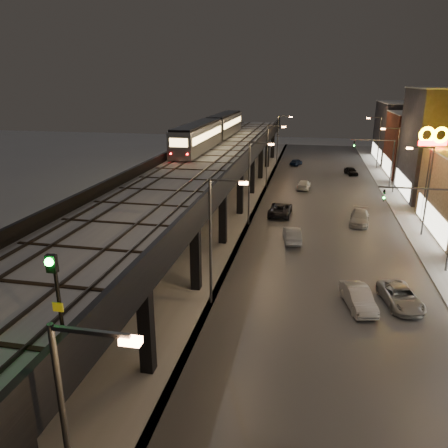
{
  "coord_description": "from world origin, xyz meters",
  "views": [
    {
      "loc": [
        5.66,
        -13.78,
        14.96
      ],
      "look_at": [
        -0.35,
        15.87,
        5.0
      ],
      "focal_mm": 35.0,
      "sensor_mm": 36.0,
      "label": 1
    }
  ],
  "objects_px": {
    "car_near_white": "(292,235)",
    "car_mid_silver": "(280,209)",
    "car_far_white": "(296,162)",
    "car_onc_silver": "(358,299)",
    "car_onc_white": "(360,218)",
    "rail_signal": "(55,282)",
    "subway_train": "(213,130)",
    "car_onc_red": "(351,171)",
    "car_onc_dark": "(401,297)",
    "car_mid_dark": "(304,185)"
  },
  "relations": [
    {
      "from": "car_mid_silver",
      "to": "car_onc_red",
      "type": "bearing_deg",
      "value": -108.62
    },
    {
      "from": "car_onc_white",
      "to": "car_onc_dark",
      "type": "bearing_deg",
      "value": -79.69
    },
    {
      "from": "subway_train",
      "to": "car_onc_red",
      "type": "relative_size",
      "value": 9.11
    },
    {
      "from": "car_onc_dark",
      "to": "car_onc_silver",
      "type": "bearing_deg",
      "value": -173.12
    },
    {
      "from": "car_onc_white",
      "to": "car_onc_red",
      "type": "height_order",
      "value": "car_onc_white"
    },
    {
      "from": "car_near_white",
      "to": "rail_signal",
      "type": "bearing_deg",
      "value": 69.78
    },
    {
      "from": "car_onc_silver",
      "to": "car_onc_red",
      "type": "bearing_deg",
      "value": 73.82
    },
    {
      "from": "rail_signal",
      "to": "car_onc_silver",
      "type": "relative_size",
      "value": 0.74
    },
    {
      "from": "subway_train",
      "to": "car_onc_red",
      "type": "distance_m",
      "value": 25.21
    },
    {
      "from": "subway_train",
      "to": "car_near_white",
      "type": "relative_size",
      "value": 7.8
    },
    {
      "from": "subway_train",
      "to": "car_far_white",
      "type": "xyz_separation_m",
      "value": [
        11.34,
        19.07,
        -7.64
      ]
    },
    {
      "from": "car_mid_silver",
      "to": "car_far_white",
      "type": "height_order",
      "value": "car_mid_silver"
    },
    {
      "from": "car_mid_silver",
      "to": "car_onc_dark",
      "type": "bearing_deg",
      "value": 118.78
    },
    {
      "from": "car_onc_white",
      "to": "car_far_white",
      "type": "bearing_deg",
      "value": 110.67
    },
    {
      "from": "rail_signal",
      "to": "car_near_white",
      "type": "height_order",
      "value": "rail_signal"
    },
    {
      "from": "car_near_white",
      "to": "car_mid_silver",
      "type": "distance_m",
      "value": 8.8
    },
    {
      "from": "car_onc_dark",
      "to": "car_mid_silver",
      "type": "bearing_deg",
      "value": 105.49
    },
    {
      "from": "car_near_white",
      "to": "car_onc_silver",
      "type": "bearing_deg",
      "value": 104.8
    },
    {
      "from": "subway_train",
      "to": "car_onc_white",
      "type": "distance_m",
      "value": 25.62
    },
    {
      "from": "car_mid_silver",
      "to": "car_onc_silver",
      "type": "distance_m",
      "value": 22.01
    },
    {
      "from": "car_onc_silver",
      "to": "car_onc_white",
      "type": "height_order",
      "value": "car_onc_silver"
    },
    {
      "from": "car_far_white",
      "to": "car_onc_silver",
      "type": "xyz_separation_m",
      "value": [
        6.54,
        -52.96,
        0.09
      ]
    },
    {
      "from": "rail_signal",
      "to": "car_onc_white",
      "type": "distance_m",
      "value": 39.41
    },
    {
      "from": "car_onc_silver",
      "to": "car_onc_red",
      "type": "distance_m",
      "value": 46.24
    },
    {
      "from": "car_near_white",
      "to": "subway_train",
      "type": "bearing_deg",
      "value": -67.48
    },
    {
      "from": "subway_train",
      "to": "car_mid_silver",
      "type": "xyz_separation_m",
      "value": [
        10.92,
        -13.01,
        -7.54
      ]
    },
    {
      "from": "car_onc_silver",
      "to": "car_near_white",
      "type": "bearing_deg",
      "value": 100.04
    },
    {
      "from": "car_mid_silver",
      "to": "car_near_white",
      "type": "bearing_deg",
      "value": 104.31
    },
    {
      "from": "subway_train",
      "to": "car_near_white",
      "type": "distance_m",
      "value": 26.21
    },
    {
      "from": "car_onc_white",
      "to": "car_onc_red",
      "type": "distance_m",
      "value": 26.87
    },
    {
      "from": "car_mid_dark",
      "to": "car_far_white",
      "type": "bearing_deg",
      "value": -79.11
    },
    {
      "from": "rail_signal",
      "to": "car_near_white",
      "type": "relative_size",
      "value": 0.74
    },
    {
      "from": "rail_signal",
      "to": "car_onc_dark",
      "type": "bearing_deg",
      "value": 51.07
    },
    {
      "from": "rail_signal",
      "to": "car_mid_dark",
      "type": "height_order",
      "value": "rail_signal"
    },
    {
      "from": "subway_train",
      "to": "car_onc_dark",
      "type": "xyz_separation_m",
      "value": [
        20.8,
        -32.96,
        -7.61
      ]
    },
    {
      "from": "car_onc_silver",
      "to": "rail_signal",
      "type": "bearing_deg",
      "value": -136.92
    },
    {
      "from": "car_near_white",
      "to": "car_onc_silver",
      "type": "xyz_separation_m",
      "value": [
        5.15,
        -12.26,
        0.0
      ]
    },
    {
      "from": "car_onc_red",
      "to": "subway_train",
      "type": "bearing_deg",
      "value": -164.72
    },
    {
      "from": "subway_train",
      "to": "car_near_white",
      "type": "bearing_deg",
      "value": -59.51
    },
    {
      "from": "car_mid_silver",
      "to": "subway_train",
      "type": "bearing_deg",
      "value": -47.53
    },
    {
      "from": "car_mid_silver",
      "to": "car_onc_white",
      "type": "height_order",
      "value": "car_mid_silver"
    },
    {
      "from": "subway_train",
      "to": "car_onc_dark",
      "type": "relative_size",
      "value": 7.2
    },
    {
      "from": "car_far_white",
      "to": "car_onc_red",
      "type": "bearing_deg",
      "value": 161.76
    },
    {
      "from": "rail_signal",
      "to": "car_onc_dark",
      "type": "height_order",
      "value": "rail_signal"
    },
    {
      "from": "rail_signal",
      "to": "car_mid_silver",
      "type": "bearing_deg",
      "value": 83.17
    },
    {
      "from": "rail_signal",
      "to": "car_onc_dark",
      "type": "xyz_separation_m",
      "value": [
        14.4,
        17.82,
        -8.25
      ]
    },
    {
      "from": "car_mid_silver",
      "to": "car_mid_dark",
      "type": "bearing_deg",
      "value": -97.24
    },
    {
      "from": "car_far_white",
      "to": "car_onc_white",
      "type": "distance_m",
      "value": 34.67
    },
    {
      "from": "car_mid_dark",
      "to": "car_near_white",
      "type": "bearing_deg",
      "value": 93.63
    },
    {
      "from": "rail_signal",
      "to": "car_far_white",
      "type": "distance_m",
      "value": 70.51
    }
  ]
}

